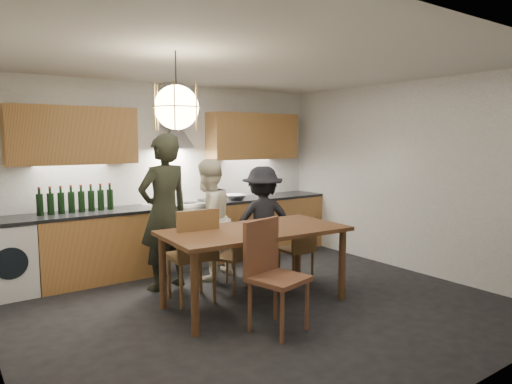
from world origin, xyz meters
TOP-DOWN VIEW (x-y plane):
  - ground at (0.00, 0.00)m, footprint 5.00×5.00m
  - room_shell at (0.00, 0.00)m, footprint 5.02×4.52m
  - counter_run at (0.02, 1.95)m, footprint 5.00×0.62m
  - range_stove at (0.00, 1.94)m, footprint 0.90×0.60m
  - wall_fixtures at (0.00, 2.07)m, footprint 4.30×0.54m
  - pendant_lamp at (-1.00, -0.10)m, footprint 0.43×0.43m
  - dining_table at (-0.01, 0.08)m, footprint 2.05×1.11m
  - chair_back_left at (-0.54, 0.47)m, footprint 0.52×0.52m
  - chair_back_mid at (0.08, 0.60)m, footprint 0.48×0.48m
  - chair_back_right at (0.90, 0.38)m, footprint 0.40×0.40m
  - chair_front at (-0.27, -0.55)m, footprint 0.57×0.57m
  - person_left at (-0.59, 1.15)m, footprint 0.76×0.57m
  - person_mid at (0.03, 1.19)m, footprint 0.92×0.81m
  - person_right at (0.69, 0.89)m, footprint 1.08×0.85m
  - mixing_bowl at (0.90, 1.86)m, footprint 0.43×0.43m
  - stock_pot at (1.63, 1.99)m, footprint 0.25×0.25m
  - wine_bottles at (-1.39, 2.01)m, footprint 0.93×0.08m

SIDE VIEW (x-z plane):
  - ground at x=0.00m, z-range 0.00..0.00m
  - range_stove at x=0.00m, z-range -0.02..0.90m
  - counter_run at x=0.02m, z-range 0.00..0.90m
  - chair_back_mid at x=0.08m, z-range 0.06..0.86m
  - chair_back_right at x=0.90m, z-range 0.06..0.90m
  - chair_front at x=-0.27m, z-range 0.08..1.13m
  - chair_back_left at x=-0.54m, z-range 0.08..1.14m
  - person_right at x=0.69m, z-range 0.00..1.46m
  - dining_table at x=-0.01m, z-range 0.32..1.17m
  - person_mid at x=0.03m, z-range 0.00..1.56m
  - person_left at x=-0.59m, z-range 0.00..1.88m
  - mixing_bowl at x=0.90m, z-range 0.90..0.98m
  - stock_pot at x=1.63m, z-range 0.90..1.05m
  - wine_bottles at x=-1.39m, z-range 0.90..1.24m
  - room_shell at x=0.00m, z-range 0.40..3.01m
  - wall_fixtures at x=0.00m, z-range 1.32..2.42m
  - pendant_lamp at x=-1.00m, z-range 1.75..2.45m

